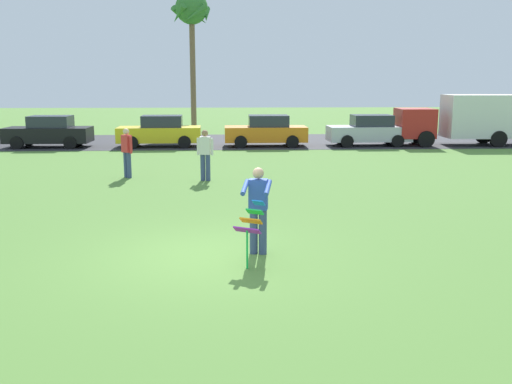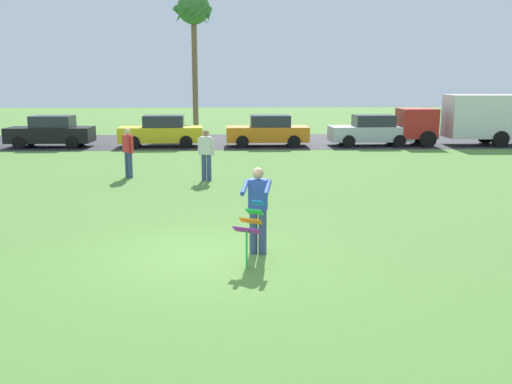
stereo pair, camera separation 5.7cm
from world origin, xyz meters
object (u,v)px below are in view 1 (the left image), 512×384
at_px(person_kite_flyer, 258,207).
at_px(kite_held, 251,223).
at_px(parked_car_black, 49,132).
at_px(person_walker_near, 205,153).
at_px(parked_car_silver, 369,131).
at_px(parked_truck_red_cab, 470,118).
at_px(palm_tree_right_near, 192,14).
at_px(person_walker_far, 127,151).
at_px(parked_car_yellow, 160,132).
at_px(parked_car_orange, 266,131).

xyz_separation_m(person_kite_flyer, kite_held, (-0.16, -0.74, -0.14)).
height_order(parked_car_black, person_walker_near, person_walker_near).
bearing_deg(parked_car_silver, person_kite_flyer, -109.80).
xyz_separation_m(person_kite_flyer, parked_truck_red_cab, (11.93, 18.51, 0.46)).
height_order(person_kite_flyer, kite_held, person_kite_flyer).
bearing_deg(person_kite_flyer, palm_tree_right_near, 96.19).
relative_size(person_walker_near, person_walker_far, 1.00).
height_order(parked_car_silver, palm_tree_right_near, palm_tree_right_near).
xyz_separation_m(parked_truck_red_cab, person_walker_far, (-16.09, -9.35, -0.48)).
bearing_deg(kite_held, parked_car_black, 116.47).
distance_m(kite_held, person_walker_far, 10.67).
bearing_deg(parked_car_yellow, parked_car_black, -179.98).
distance_m(parked_car_yellow, palm_tree_right_near, 11.36).
relative_size(parked_car_black, parked_truck_red_cab, 0.62).
height_order(parked_car_silver, person_walker_near, person_walker_near).
xyz_separation_m(person_kite_flyer, person_walker_near, (-1.40, 8.42, -0.02)).
bearing_deg(parked_car_yellow, parked_truck_red_cab, -0.00).
distance_m(kite_held, parked_car_yellow, 19.66).
relative_size(person_kite_flyer, parked_car_silver, 0.41).
height_order(parked_car_black, parked_car_yellow, same).
relative_size(kite_held, parked_truck_red_cab, 0.18).
relative_size(person_kite_flyer, palm_tree_right_near, 0.19).
xyz_separation_m(kite_held, parked_car_silver, (6.83, 19.25, -0.04)).
distance_m(kite_held, parked_truck_red_cab, 22.74).
bearing_deg(parked_car_black, kite_held, -63.53).
bearing_deg(parked_car_black, palm_tree_right_near, 53.28).
bearing_deg(parked_car_yellow, kite_held, -78.32).
xyz_separation_m(parked_car_silver, person_walker_near, (-8.06, -10.09, 0.16)).
xyz_separation_m(kite_held, parked_car_black, (-9.58, 19.25, -0.04)).
relative_size(parked_car_black, palm_tree_right_near, 0.47).
distance_m(parked_truck_red_cab, palm_tree_right_near, 18.49).
distance_m(palm_tree_right_near, person_walker_near, 20.32).
relative_size(parked_car_black, parked_car_silver, 0.99).
bearing_deg(person_walker_far, parked_truck_red_cab, 30.17).
height_order(parked_car_silver, person_walker_far, person_walker_far).
bearing_deg(person_walker_near, person_kite_flyer, -80.56).
xyz_separation_m(person_kite_flyer, parked_car_yellow, (-4.15, 18.51, -0.18)).
bearing_deg(person_walker_near, person_walker_far, 165.08).
xyz_separation_m(parked_car_orange, parked_truck_red_cab, (10.63, 0.00, 0.64)).
distance_m(parked_truck_red_cab, person_walker_near, 16.72).
xyz_separation_m(parked_car_yellow, palm_tree_right_near, (1.16, 9.06, 6.75)).
distance_m(parked_car_yellow, parked_truck_red_cab, 16.09).
relative_size(kite_held, parked_car_silver, 0.28).
xyz_separation_m(person_kite_flyer, palm_tree_right_near, (-2.99, 27.57, 6.57)).
height_order(person_kite_flyer, parked_car_yellow, person_kite_flyer).
relative_size(parked_car_yellow, parked_car_orange, 1.01).
xyz_separation_m(kite_held, parked_car_yellow, (-3.98, 19.25, -0.04)).
bearing_deg(person_walker_far, parked_car_yellow, 89.89).
relative_size(parked_car_yellow, person_walker_far, 2.46).
relative_size(person_kite_flyer, parked_car_yellow, 0.41).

